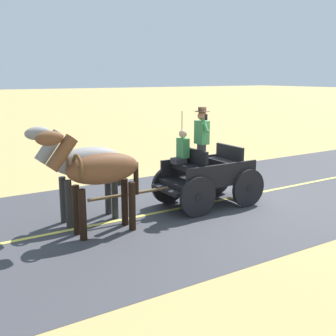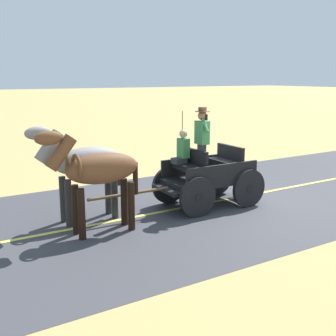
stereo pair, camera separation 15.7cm
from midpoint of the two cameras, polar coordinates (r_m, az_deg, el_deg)
The scene contains 6 objects.
ground_plane at distance 11.46m, azimuth 8.76°, elevation -4.16°, with size 200.00×200.00×0.00m, color tan.
road_surface at distance 11.46m, azimuth 8.76°, elevation -4.14°, with size 6.75×160.00×0.01m, color #38383D.
road_centre_stripe at distance 11.46m, azimuth 8.76°, elevation -4.11°, with size 0.12×160.00×0.00m, color #DBCC4C.
horse_drawn_carriage at distance 10.63m, azimuth 5.57°, elevation -0.83°, with size 1.45×4.51×2.50m.
horse_near_side at distance 8.71m, azimuth -8.99°, elevation -0.42°, with size 0.59×2.13×2.21m.
horse_off_side at distance 9.51m, azimuth -10.92°, elevation 0.58°, with size 0.58×2.13×2.21m.
Camera 2 is at (-8.40, 7.09, 3.22)m, focal length 45.22 mm.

